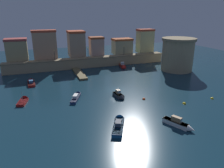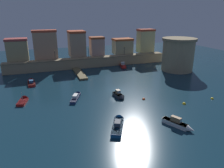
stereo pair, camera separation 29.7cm
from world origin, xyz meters
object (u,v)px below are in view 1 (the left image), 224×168
at_px(mooring_buoy_0, 212,99).
at_px(mooring_buoy_1, 144,99).
at_px(moored_boat_6, 24,100).
at_px(mooring_buoy_2, 184,104).
at_px(moored_boat_5, 119,123).
at_px(quay_lamp_2, 124,49).
at_px(moored_boat_1, 119,95).
at_px(moored_boat_2, 31,82).
at_px(fortress_tower, 178,54).
at_px(quay_lamp_0, 54,53).
at_px(moored_boat_4, 123,66).
at_px(quay_lamp_1, 88,51).
at_px(moored_boat_0, 77,96).
at_px(moored_boat_3, 179,124).

distance_m(mooring_buoy_0, mooring_buoy_1, 15.25).
bearing_deg(moored_boat_6, mooring_buoy_2, -99.11).
bearing_deg(moored_boat_5, quay_lamp_2, 2.39).
xyz_separation_m(moored_boat_1, moored_boat_2, (-18.68, 17.28, -0.15)).
distance_m(fortress_tower, mooring_buoy_0, 25.15).
xyz_separation_m(moored_boat_5, mooring_buoy_0, (23.88, 3.79, -0.41)).
height_order(quay_lamp_0, mooring_buoy_0, quay_lamp_0).
bearing_deg(mooring_buoy_2, moored_boat_4, 90.17).
height_order(fortress_tower, moored_boat_5, fortress_tower).
xyz_separation_m(fortress_tower, quay_lamp_1, (-26.29, 14.22, 0.37)).
bearing_deg(moored_boat_4, quay_lamp_0, -88.01).
distance_m(mooring_buoy_1, mooring_buoy_2, 8.51).
height_order(fortress_tower, mooring_buoy_1, fortress_tower).
xyz_separation_m(quay_lamp_0, moored_boat_5, (6.20, -41.42, -5.14)).
height_order(quay_lamp_2, moored_boat_0, quay_lamp_2).
height_order(moored_boat_5, moored_boat_6, moored_boat_6).
relative_size(moored_boat_3, moored_boat_5, 0.79).
relative_size(quay_lamp_1, mooring_buoy_2, 4.77).
bearing_deg(mooring_buoy_1, moored_boat_2, 139.30).
distance_m(moored_boat_2, moored_boat_5, 31.98).
bearing_deg(moored_boat_5, mooring_buoy_2, -50.98).
xyz_separation_m(quay_lamp_0, moored_boat_3, (15.52, -45.26, -5.01)).
bearing_deg(moored_boat_1, mooring_buoy_2, 50.92).
distance_m(moored_boat_1, mooring_buoy_1, 5.51).
height_order(quay_lamp_0, moored_boat_5, quay_lamp_0).
bearing_deg(quay_lamp_0, mooring_buoy_2, -59.27).
distance_m(quay_lamp_1, mooring_buoy_2, 39.83).
relative_size(quay_lamp_0, mooring_buoy_0, 4.79).
bearing_deg(mooring_buoy_1, moored_boat_3, -90.53).
relative_size(fortress_tower, moored_boat_4, 1.67).
xyz_separation_m(quay_lamp_2, moored_boat_6, (-34.01, -24.93, -5.33)).
height_order(moored_boat_3, mooring_buoy_0, moored_boat_3).
bearing_deg(quay_lamp_0, moored_boat_0, -86.02).
bearing_deg(moored_boat_4, quay_lamp_1, -99.46).
relative_size(moored_boat_2, mooring_buoy_2, 7.84).
height_order(moored_boat_4, moored_boat_6, moored_boat_6).
distance_m(moored_boat_1, mooring_buoy_2, 13.99).
relative_size(moored_boat_0, mooring_buoy_0, 10.08).
xyz_separation_m(fortress_tower, moored_boat_6, (-46.87, -10.71, -5.06)).
height_order(moored_boat_5, mooring_buoy_0, moored_boat_5).
relative_size(moored_boat_1, moored_boat_6, 0.88).
bearing_deg(moored_boat_2, moored_boat_0, -148.79).
relative_size(moored_boat_5, moored_boat_6, 1.46).
bearing_deg(fortress_tower, quay_lamp_2, 132.12).
bearing_deg(moored_boat_0, quay_lamp_0, 27.52).
distance_m(quay_lamp_2, moored_boat_6, 42.50).
relative_size(moored_boat_0, moored_boat_1, 1.58).
xyz_separation_m(quay_lamp_2, moored_boat_5, (-18.53, -41.42, -5.18)).
relative_size(quay_lamp_0, moored_boat_0, 0.48).
distance_m(moored_boat_0, moored_boat_4, 29.99).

